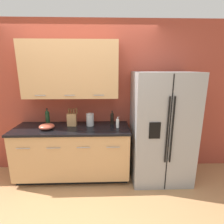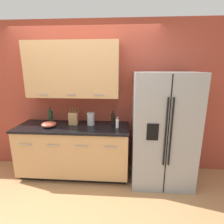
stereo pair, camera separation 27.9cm
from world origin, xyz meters
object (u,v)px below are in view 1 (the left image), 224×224
Objects in this scene: knife_block at (72,119)px; oil_bottle at (112,118)px; mixing_bowl at (47,126)px; refrigerator at (161,128)px; wine_bottle at (48,118)px; soap_dispenser at (118,123)px; steel_canister at (90,120)px.

oil_bottle is at bearing 3.89° from knife_block.
knife_block is at bearing 23.84° from mixing_bowl.
refrigerator is 7.50× the size of mixing_bowl.
refrigerator is 6.17× the size of wine_bottle.
soap_dispenser is (1.16, -0.17, -0.06)m from wine_bottle.
oil_bottle is at bearing 114.74° from soap_dispenser.
knife_block is 0.67m from oil_bottle.
knife_block is (-1.46, 0.14, 0.12)m from refrigerator.
oil_bottle is at bearing 8.24° from steel_canister.
knife_block is 1.04× the size of wine_bottle.
steel_canister reaches higher than soap_dispenser.
refrigerator reaches higher than knife_block.
wine_bottle is at bearing -179.50° from oil_bottle.
steel_canister is (-0.37, -0.05, -0.00)m from oil_bottle.
knife_block is 1.66× the size of soap_dispenser.
refrigerator is at bearing -0.56° from soap_dispenser.
soap_dispenser is at bearing 179.44° from refrigerator.
knife_block is at bearing 174.58° from refrigerator.
wine_bottle is 1.17m from soap_dispenser.
refrigerator is 0.82m from oil_bottle.
wine_bottle reaches higher than mixing_bowl.
wine_bottle is at bearing 174.67° from refrigerator.
wine_bottle is 0.22m from mixing_bowl.
steel_canister is at bearing 173.59° from refrigerator.
knife_block is at bearing 170.03° from soap_dispenser.
knife_block is 0.76m from soap_dispenser.
refrigerator is 5.92× the size of knife_block.
steel_canister is 0.94× the size of mixing_bowl.
soap_dispenser is 0.82× the size of steel_canister.
steel_canister is (0.71, -0.04, -0.03)m from wine_bottle.
wine_bottle is (-1.87, 0.17, 0.14)m from refrigerator.
knife_block is at bearing -4.99° from wine_bottle.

